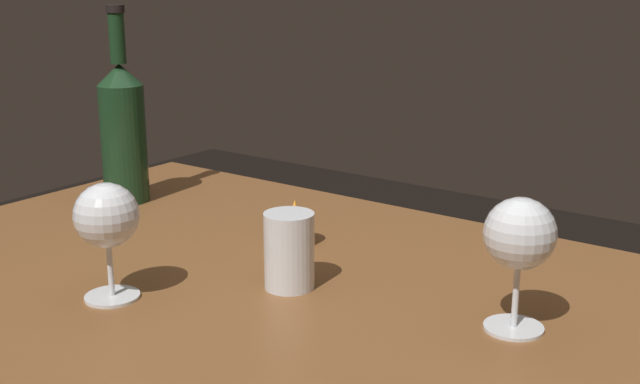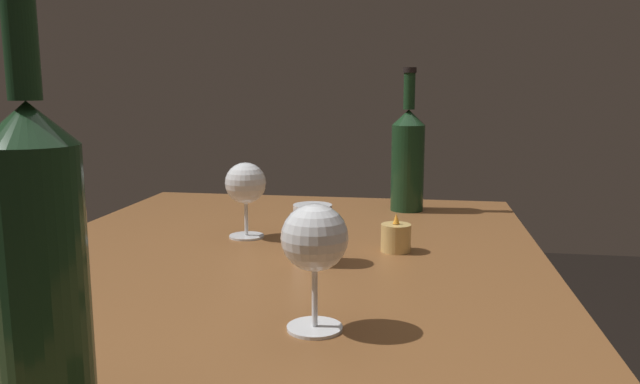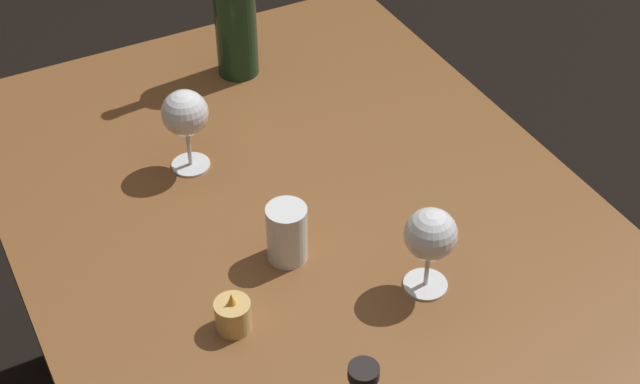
{
  "view_description": "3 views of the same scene",
  "coord_description": "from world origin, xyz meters",
  "px_view_note": "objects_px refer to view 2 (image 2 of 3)",
  "views": [
    {
      "loc": [
        0.55,
        -0.67,
        1.13
      ],
      "look_at": [
        -0.02,
        0.09,
        0.86
      ],
      "focal_mm": 45.88,
      "sensor_mm": 36.0,
      "label": 1
    },
    {
      "loc": [
        0.91,
        0.23,
        1.02
      ],
      "look_at": [
        0.03,
        0.09,
        0.87
      ],
      "focal_mm": 34.54,
      "sensor_mm": 36.0,
      "label": 2
    },
    {
      "loc": [
        -0.96,
        0.49,
        1.74
      ],
      "look_at": [
        -0.02,
        0.0,
        0.83
      ],
      "focal_mm": 52.04,
      "sensor_mm": 36.0,
      "label": 3
    }
  ],
  "objects_px": {
    "wine_bottle": "(408,157)",
    "votive_candle": "(396,238)",
    "wine_glass_left": "(315,241)",
    "wine_bottle_second": "(38,256)",
    "water_tumbler": "(313,237)",
    "wine_glass_right": "(246,185)"
  },
  "relations": [
    {
      "from": "wine_bottle",
      "to": "votive_candle",
      "type": "height_order",
      "value": "wine_bottle"
    },
    {
      "from": "wine_glass_left",
      "to": "wine_bottle_second",
      "type": "xyz_separation_m",
      "value": [
        0.23,
        -0.19,
        0.04
      ]
    },
    {
      "from": "water_tumbler",
      "to": "wine_bottle",
      "type": "bearing_deg",
      "value": 163.14
    },
    {
      "from": "wine_glass_right",
      "to": "votive_candle",
      "type": "relative_size",
      "value": 2.13
    },
    {
      "from": "water_tumbler",
      "to": "wine_glass_left",
      "type": "bearing_deg",
      "value": 10.4
    },
    {
      "from": "wine_glass_right",
      "to": "water_tumbler",
      "type": "distance_m",
      "value": 0.22
    },
    {
      "from": "water_tumbler",
      "to": "votive_candle",
      "type": "distance_m",
      "value": 0.16
    },
    {
      "from": "votive_candle",
      "to": "wine_glass_right",
      "type": "bearing_deg",
      "value": -101.4
    },
    {
      "from": "wine_bottle_second",
      "to": "wine_bottle",
      "type": "bearing_deg",
      "value": 163.81
    },
    {
      "from": "wine_glass_right",
      "to": "wine_bottle",
      "type": "distance_m",
      "value": 0.43
    },
    {
      "from": "wine_bottle",
      "to": "wine_bottle_second",
      "type": "bearing_deg",
      "value": -16.19
    },
    {
      "from": "wine_glass_left",
      "to": "wine_bottle",
      "type": "height_order",
      "value": "wine_bottle"
    },
    {
      "from": "water_tumbler",
      "to": "wine_glass_right",
      "type": "bearing_deg",
      "value": -134.31
    },
    {
      "from": "wine_glass_right",
      "to": "water_tumbler",
      "type": "xyz_separation_m",
      "value": [
        0.15,
        0.15,
        -0.06
      ]
    },
    {
      "from": "wine_bottle_second",
      "to": "wine_glass_left",
      "type": "bearing_deg",
      "value": 140.35
    },
    {
      "from": "wine_glass_left",
      "to": "wine_glass_right",
      "type": "relative_size",
      "value": 1.05
    },
    {
      "from": "wine_glass_left",
      "to": "wine_bottle_second",
      "type": "height_order",
      "value": "wine_bottle_second"
    },
    {
      "from": "wine_glass_left",
      "to": "water_tumbler",
      "type": "distance_m",
      "value": 0.29
    },
    {
      "from": "wine_bottle_second",
      "to": "votive_candle",
      "type": "relative_size",
      "value": 5.7
    },
    {
      "from": "votive_candle",
      "to": "wine_bottle_second",
      "type": "bearing_deg",
      "value": -24.36
    },
    {
      "from": "wine_bottle",
      "to": "wine_glass_right",
      "type": "bearing_deg",
      "value": -43.25
    },
    {
      "from": "wine_bottle",
      "to": "wine_glass_left",
      "type": "bearing_deg",
      "value": -6.95
    }
  ]
}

